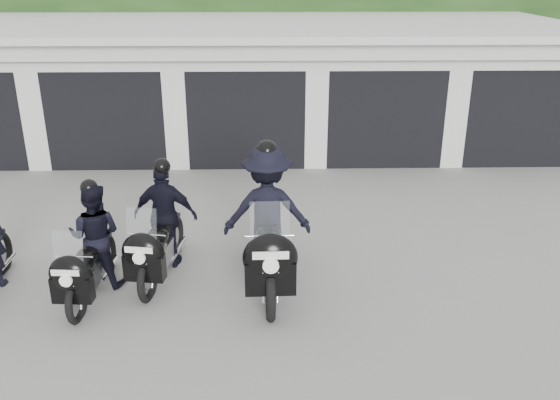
{
  "coord_description": "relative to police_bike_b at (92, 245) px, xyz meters",
  "views": [
    {
      "loc": [
        0.47,
        -7.33,
        4.35
      ],
      "look_at": [
        0.65,
        0.89,
        1.05
      ],
      "focal_mm": 38.0,
      "sensor_mm": 36.0,
      "label": 1
    }
  ],
  "objects": [
    {
      "name": "garage_block",
      "position": [
        1.99,
        7.94,
        0.72
      ],
      "size": [
        16.4,
        6.8,
        2.96
      ],
      "color": "silver",
      "rests_on": "ground"
    },
    {
      "name": "police_bike_b",
      "position": [
        0.0,
        0.0,
        0.0
      ],
      "size": [
        0.79,
        1.92,
        1.67
      ],
      "rotation": [
        0.0,
        0.0,
        -0.06
      ],
      "color": "black",
      "rests_on": "ground"
    },
    {
      "name": "police_bike_d",
      "position": [
        2.45,
        0.27,
        0.21
      ],
      "size": [
        1.3,
        2.45,
        2.13
      ],
      "rotation": [
        0.0,
        0.0,
        0.03
      ],
      "color": "black",
      "rests_on": "ground"
    },
    {
      "name": "background_vegetation",
      "position": [
        2.36,
        12.8,
        2.07
      ],
      "size": [
        20.0,
        3.9,
        5.8
      ],
      "color": "#173613",
      "rests_on": "ground"
    },
    {
      "name": "police_bike_c",
      "position": [
        0.89,
        0.56,
        0.05
      ],
      "size": [
        1.04,
        2.04,
        1.78
      ],
      "rotation": [
        0.0,
        0.0,
        -0.14
      ],
      "color": "black",
      "rests_on": "ground"
    },
    {
      "name": "ground",
      "position": [
        1.99,
        -0.12,
        -0.7
      ],
      "size": [
        80.0,
        80.0,
        0.0
      ],
      "primitive_type": "plane",
      "color": "gray",
      "rests_on": "ground"
    }
  ]
}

